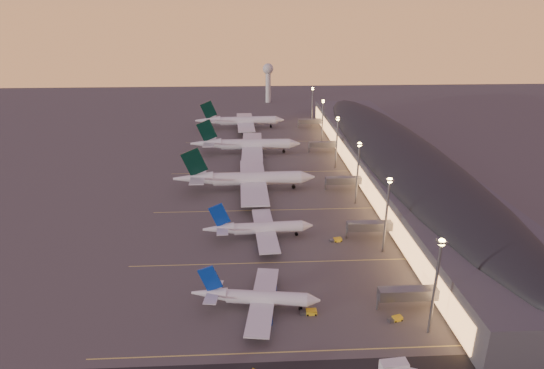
{
  "coord_description": "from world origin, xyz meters",
  "views": [
    {
      "loc": [
        -7.11,
        -128.87,
        74.02
      ],
      "look_at": [
        2.0,
        45.0,
        7.0
      ],
      "focal_mm": 30.0,
      "sensor_mm": 36.0,
      "label": 1
    }
  ],
  "objects": [
    {
      "name": "ground",
      "position": [
        0.0,
        0.0,
        0.0
      ],
      "size": [
        700.0,
        700.0,
        0.0
      ],
      "primitive_type": "plane",
      "color": "#464441"
    },
    {
      "name": "lane_markings",
      "position": [
        0.0,
        40.0,
        0.01
      ],
      "size": [
        90.0,
        180.36,
        0.0
      ],
      "color": "#D8C659",
      "rests_on": "ground"
    },
    {
      "name": "baggage_tug_b",
      "position": [
        29.38,
        -35.07,
        0.51
      ],
      "size": [
        4.01,
        2.47,
        1.12
      ],
      "rotation": [
        0.0,
        0.0,
        0.28
      ],
      "color": "yellow",
      "rests_on": "ground"
    },
    {
      "name": "radar_tower",
      "position": [
        10.0,
        260.0,
        21.87
      ],
      "size": [
        9.0,
        9.0,
        32.5
      ],
      "color": "silver",
      "rests_on": "ground"
    },
    {
      "name": "airliner_wide_mid",
      "position": [
        -8.83,
        112.19,
        4.98
      ],
      "size": [
        60.25,
        54.66,
        19.33
      ],
      "rotation": [
        0.0,
        0.0,
        -0.01
      ],
      "color": "silver",
      "rests_on": "ground"
    },
    {
      "name": "airliner_wide_near",
      "position": [
        -9.13,
        57.33,
        5.09
      ],
      "size": [
        61.69,
        56.02,
        19.79
      ],
      "rotation": [
        0.0,
        0.0,
        0.02
      ],
      "color": "silver",
      "rests_on": "ground"
    },
    {
      "name": "airliner_wide_far",
      "position": [
        -12.71,
        169.54,
        4.88
      ],
      "size": [
        59.12,
        53.8,
        18.94
      ],
      "rotation": [
        0.0,
        0.0,
        0.04
      ],
      "color": "silver",
      "rests_on": "ground"
    },
    {
      "name": "baggage_tug_c",
      "position": [
        22.06,
        7.81,
        0.56
      ],
      "size": [
        4.3,
        2.34,
        1.22
      ],
      "rotation": [
        0.0,
        0.0,
        0.18
      ],
      "color": "yellow",
      "rests_on": "ground"
    },
    {
      "name": "airliner_narrow_south",
      "position": [
        -6.14,
        -27.76,
        3.17
      ],
      "size": [
        34.34,
        30.93,
        12.26
      ],
      "rotation": [
        0.0,
        0.0,
        -0.14
      ],
      "color": "silver",
      "rests_on": "ground"
    },
    {
      "name": "terminal_building",
      "position": [
        61.84,
        72.47,
        8.78
      ],
      "size": [
        56.35,
        255.0,
        17.46
      ],
      "color": "#444449",
      "rests_on": "ground"
    },
    {
      "name": "airliner_narrow_north",
      "position": [
        -4.31,
        12.13,
        3.53
      ],
      "size": [
        38.24,
        34.18,
        13.66
      ],
      "rotation": [
        0.0,
        0.0,
        0.06
      ],
      "color": "silver",
      "rests_on": "ground"
    },
    {
      "name": "baggage_tug_a",
      "position": [
        7.72,
        -31.25,
        0.58
      ],
      "size": [
        4.25,
        1.93,
        1.26
      ],
      "rotation": [
        0.0,
        0.0,
        -0.0
      ],
      "color": "yellow",
      "rests_on": "ground"
    },
    {
      "name": "catering_truck_a",
      "position": [
        23.47,
        -53.35,
        1.7
      ],
      "size": [
        6.67,
        3.08,
        3.64
      ],
      "rotation": [
        0.0,
        0.0,
        0.09
      ],
      "color": "silver",
      "rests_on": "ground"
    },
    {
      "name": "light_masts",
      "position": [
        36.0,
        65.0,
        17.55
      ],
      "size": [
        2.2,
        217.2,
        25.9
      ],
      "color": "slate",
      "rests_on": "ground"
    }
  ]
}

